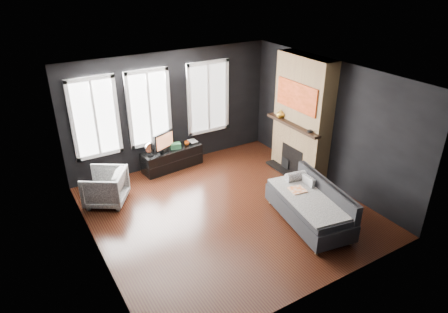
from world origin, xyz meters
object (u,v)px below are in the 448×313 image
monitor (164,141)px  mug (187,143)px  media_console (172,158)px  book (189,137)px  mantel_vase (280,114)px  armchair (105,186)px  sofa (309,204)px

monitor → mug: bearing=-16.7°
media_console → book: (0.53, 0.14, 0.37)m
mug → mantel_vase: size_ratio=0.59×
mug → monitor: bearing=-173.8°
armchair → monitor: (1.59, 0.66, 0.37)m
monitor → book: monitor is taller
media_console → mug: size_ratio=12.16×
sofa → book: bearing=111.6°
mantel_vase → mug: bearing=146.2°
armchair → monitor: size_ratio=1.32×
sofa → monitor: 3.62m
monitor → armchair: bearing=179.6°
sofa → armchair: sofa is taller
sofa → mantel_vase: mantel_vase is taller
sofa → monitor: (-1.46, 3.30, 0.36)m
media_console → armchair: bearing=-164.4°
armchair → mug: (2.19, 0.73, 0.16)m
monitor → mug: 0.64m
media_console → mug: bearing=-2.9°
sofa → mantel_vase: size_ratio=9.42×
monitor → book: bearing=-9.0°
armchair → mantel_vase: (4.00, -0.49, 0.93)m
media_console → mantel_vase: size_ratio=7.21×
mug → book: book is taller
monitor → mantel_vase: 2.73m
mantel_vase → sofa: bearing=-113.9°
mantel_vase → book: bearing=141.9°
sofa → monitor: bearing=123.6°
mug → media_console: bearing=-176.9°
armchair → mug: bearing=141.4°
armchair → mantel_vase: mantel_vase is taller
monitor → book: 0.76m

